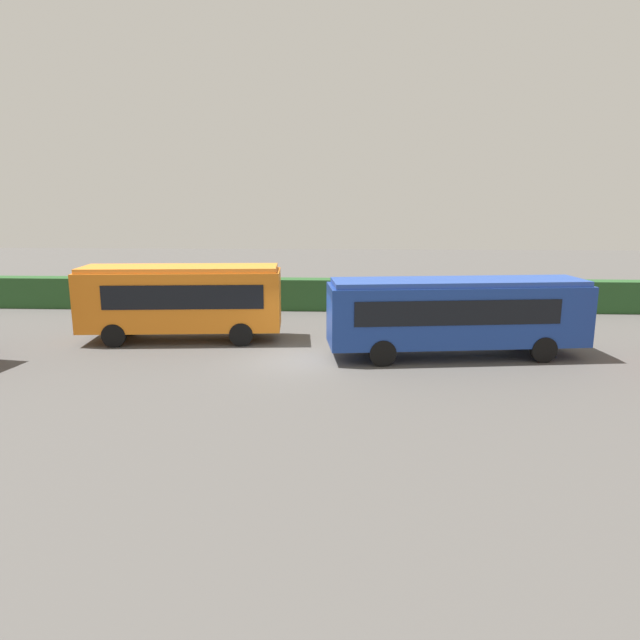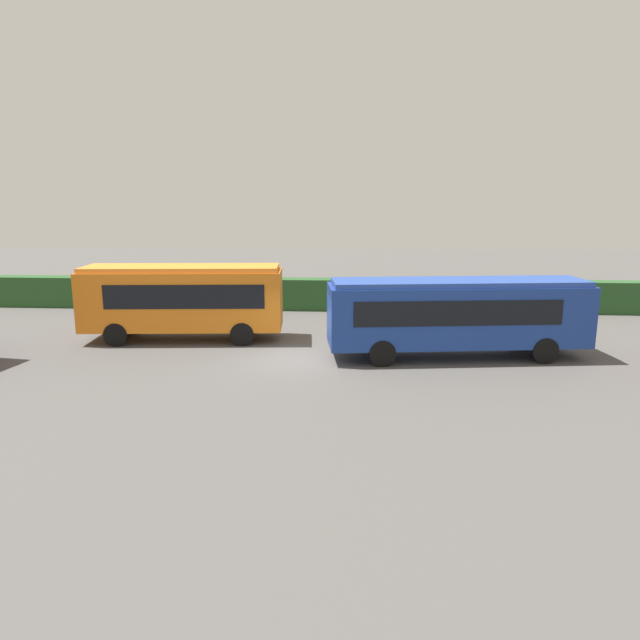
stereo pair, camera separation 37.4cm
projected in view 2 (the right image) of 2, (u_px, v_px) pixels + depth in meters
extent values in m
plane|color=#514F4C|center=(297.00, 360.00, 22.07)|extent=(100.77, 100.77, 0.00)
cube|color=orange|center=(183.00, 299.00, 24.90)|extent=(8.77, 3.12, 2.54)
cube|color=orange|center=(182.00, 268.00, 24.62)|extent=(8.50, 2.90, 0.20)
cube|color=black|center=(184.00, 297.00, 23.66)|extent=(6.69, 0.62, 1.01)
cube|color=black|center=(195.00, 288.00, 26.03)|extent=(6.69, 0.62, 1.01)
cube|color=black|center=(83.00, 293.00, 24.75)|extent=(0.21, 1.95, 1.07)
cube|color=silver|center=(82.00, 275.00, 24.59)|extent=(0.15, 1.31, 0.28)
cylinder|color=black|center=(116.00, 335.00, 24.05)|extent=(1.02, 0.37, 1.00)
cylinder|color=black|center=(132.00, 324.00, 26.19)|extent=(1.02, 0.37, 1.00)
cylinder|color=black|center=(242.00, 334.00, 24.16)|extent=(1.02, 0.37, 1.00)
cylinder|color=black|center=(247.00, 323.00, 26.30)|extent=(1.02, 0.37, 1.00)
sphere|color=silver|center=(79.00, 323.00, 24.36)|extent=(0.22, 0.22, 0.22)
sphere|color=silver|center=(91.00, 317.00, 25.65)|extent=(0.22, 0.22, 0.22)
cube|color=navy|center=(457.00, 315.00, 22.11)|extent=(10.23, 3.58, 2.33)
cube|color=#2747A0|center=(459.00, 282.00, 21.85)|extent=(9.90, 3.36, 0.20)
cube|color=black|center=(442.00, 302.00, 23.18)|extent=(7.75, 1.03, 0.93)
cube|color=black|center=(459.00, 314.00, 20.88)|extent=(7.75, 1.03, 0.93)
cube|color=black|center=(583.00, 306.00, 22.36)|extent=(0.28, 1.89, 0.98)
cube|color=silver|center=(585.00, 288.00, 22.21)|extent=(0.20, 1.27, 0.28)
cylinder|color=black|center=(522.00, 337.00, 23.59)|extent=(1.03, 0.40, 1.00)
cylinder|color=black|center=(545.00, 351.00, 21.51)|extent=(1.03, 0.40, 1.00)
cylinder|color=black|center=(373.00, 340.00, 23.21)|extent=(1.03, 0.40, 1.00)
cylinder|color=black|center=(382.00, 353.00, 21.13)|extent=(1.03, 0.40, 1.00)
sphere|color=silver|center=(573.00, 330.00, 23.21)|extent=(0.22, 0.22, 0.22)
sphere|color=silver|center=(589.00, 337.00, 21.96)|extent=(0.22, 0.22, 0.22)
cube|color=silver|center=(411.00, 334.00, 24.75)|extent=(0.34, 0.33, 0.76)
cube|color=black|center=(411.00, 317.00, 24.61)|extent=(0.48, 0.41, 0.67)
sphere|color=brown|center=(412.00, 307.00, 24.51)|extent=(0.21, 0.21, 0.21)
cube|color=#4C6B47|center=(490.00, 327.00, 25.85)|extent=(0.26, 0.25, 0.84)
cube|color=olive|center=(491.00, 310.00, 25.69)|extent=(0.40, 0.27, 0.73)
sphere|color=#8C6647|center=(492.00, 300.00, 25.59)|extent=(0.23, 0.23, 0.23)
cube|color=#275327|center=(316.00, 294.00, 32.03)|extent=(62.39, 1.14, 1.74)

